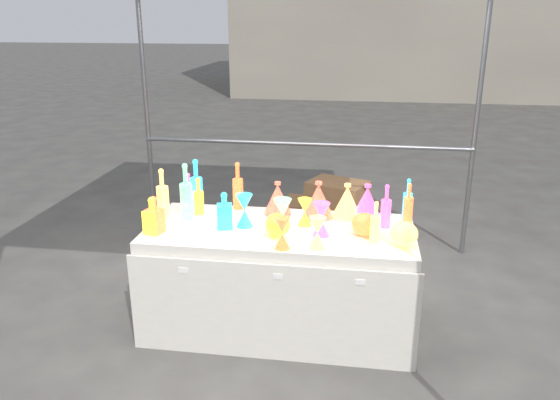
# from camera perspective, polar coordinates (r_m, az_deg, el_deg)

# --- Properties ---
(ground) EXTENTS (80.00, 80.00, 0.00)m
(ground) POSITION_cam_1_polar(r_m,az_deg,el_deg) (4.03, 0.00, -12.89)
(ground) COLOR #615F59
(ground) RESTS_ON ground
(display_table) EXTENTS (1.84, 0.83, 0.75)m
(display_table) POSITION_cam_1_polar(r_m,az_deg,el_deg) (3.84, -0.02, -8.21)
(display_table) COLOR silver
(display_table) RESTS_ON ground
(cardboard_box_closed) EXTENTS (0.71, 0.63, 0.43)m
(cardboard_box_closed) POSITION_cam_1_polar(r_m,az_deg,el_deg) (5.91, 6.00, -0.10)
(cardboard_box_closed) COLOR #9A6C45
(cardboard_box_closed) RESTS_ON ground
(cardboard_box_flat) EXTENTS (0.74, 0.56, 0.06)m
(cardboard_box_flat) POSITION_cam_1_polar(r_m,az_deg,el_deg) (6.36, 3.57, -0.43)
(cardboard_box_flat) COLOR #9A6C45
(cardboard_box_flat) RESTS_ON ground
(bottle_0) EXTENTS (0.09, 0.09, 0.27)m
(bottle_0) POSITION_cam_1_polar(r_m,az_deg,el_deg) (3.95, -8.50, 0.41)
(bottle_0) COLOR red
(bottle_0) RESTS_ON display_table
(bottle_1) EXTENTS (0.12, 0.12, 0.38)m
(bottle_1) POSITION_cam_1_polar(r_m,az_deg,el_deg) (4.03, -8.73, 1.60)
(bottle_1) COLOR #188518
(bottle_1) RESTS_ON display_table
(bottle_2) EXTENTS (0.09, 0.09, 0.35)m
(bottle_2) POSITION_cam_1_polar(r_m,az_deg,el_deg) (4.03, -4.43, 1.52)
(bottle_2) COLOR orange
(bottle_2) RESTS_ON display_table
(bottle_3) EXTENTS (0.08, 0.08, 0.27)m
(bottle_3) POSITION_cam_1_polar(r_m,az_deg,el_deg) (4.08, -9.51, 0.94)
(bottle_3) COLOR blue
(bottle_3) RESTS_ON display_table
(bottle_4) EXTENTS (0.10, 0.10, 0.36)m
(bottle_4) POSITION_cam_1_polar(r_m,az_deg,el_deg) (3.92, -12.18, 0.71)
(bottle_4) COLOR #168B76
(bottle_4) RESTS_ON display_table
(bottle_5) EXTENTS (0.09, 0.09, 0.41)m
(bottle_5) POSITION_cam_1_polar(r_m,az_deg,el_deg) (3.85, -9.78, 0.88)
(bottle_5) COLOR #A52172
(bottle_5) RESTS_ON display_table
(decanter_0) EXTENTS (0.12, 0.12, 0.25)m
(decanter_0) POSITION_cam_1_polar(r_m,az_deg,el_deg) (3.66, -13.19, -1.58)
(decanter_0) COLOR red
(decanter_0) RESTS_ON display_table
(decanter_1) EXTENTS (0.12, 0.12, 0.25)m
(decanter_1) POSITION_cam_1_polar(r_m,az_deg,el_deg) (3.67, -12.99, -1.49)
(decanter_1) COLOR orange
(decanter_1) RESTS_ON display_table
(decanter_2) EXTENTS (0.12, 0.12, 0.25)m
(decanter_2) POSITION_cam_1_polar(r_m,az_deg,el_deg) (3.67, -5.82, -1.07)
(decanter_2) COLOR #188518
(decanter_2) RESTS_ON display_table
(hourglass_0) EXTENTS (0.12, 0.12, 0.20)m
(hourglass_0) POSITION_cam_1_polar(r_m,az_deg,el_deg) (3.34, 0.24, -3.49)
(hourglass_0) COLOR orange
(hourglass_0) RESTS_ON display_table
(hourglass_1) EXTENTS (0.13, 0.13, 0.23)m
(hourglass_1) POSITION_cam_1_polar(r_m,az_deg,el_deg) (3.54, 4.33, -2.03)
(hourglass_1) COLOR blue
(hourglass_1) RESTS_ON display_table
(hourglass_2) EXTENTS (0.13, 0.13, 0.20)m
(hourglass_2) POSITION_cam_1_polar(r_m,az_deg,el_deg) (3.35, 3.94, -3.46)
(hourglass_2) COLOR #168B76
(hourglass_2) RESTS_ON display_table
(hourglass_3) EXTENTS (0.15, 0.15, 0.24)m
(hourglass_3) POSITION_cam_1_polar(r_m,az_deg,el_deg) (3.57, 0.28, -1.69)
(hourglass_3) COLOR #A52172
(hourglass_3) RESTS_ON display_table
(hourglass_4) EXTENTS (0.12, 0.12, 0.19)m
(hourglass_4) POSITION_cam_1_polar(r_m,az_deg,el_deg) (3.71, 2.60, -1.27)
(hourglass_4) COLOR red
(hourglass_4) RESTS_ON display_table
(hourglass_5) EXTENTS (0.13, 0.13, 0.23)m
(hourglass_5) POSITION_cam_1_polar(r_m,az_deg,el_deg) (3.69, -3.73, -1.11)
(hourglass_5) COLOR #188518
(hourglass_5) RESTS_ON display_table
(globe_0) EXTENTS (0.19, 0.19, 0.13)m
(globe_0) POSITION_cam_1_polar(r_m,az_deg,el_deg) (3.54, -0.26, -2.74)
(globe_0) COLOR red
(globe_0) RESTS_ON display_table
(globe_1) EXTENTS (0.19, 0.19, 0.14)m
(globe_1) POSITION_cam_1_polar(r_m,az_deg,el_deg) (3.48, 12.81, -3.62)
(globe_1) COLOR #168B76
(globe_1) RESTS_ON display_table
(globe_2) EXTENTS (0.20, 0.20, 0.14)m
(globe_2) POSITION_cam_1_polar(r_m,az_deg,el_deg) (3.60, 8.79, -2.64)
(globe_2) COLOR orange
(globe_2) RESTS_ON display_table
(lampshade_0) EXTENTS (0.28, 0.28, 0.26)m
(lampshade_0) POSITION_cam_1_polar(r_m,az_deg,el_deg) (3.86, 4.02, 0.05)
(lampshade_0) COLOR gold
(lampshade_0) RESTS_ON display_table
(lampshade_1) EXTENTS (0.23, 0.23, 0.24)m
(lampshade_1) POSITION_cam_1_polar(r_m,az_deg,el_deg) (3.92, -0.24, 0.23)
(lampshade_1) COLOR gold
(lampshade_1) RESTS_ON display_table
(lampshade_2) EXTENTS (0.26, 0.26, 0.25)m
(lampshade_2) POSITION_cam_1_polar(r_m,az_deg,el_deg) (3.88, 9.08, -0.14)
(lampshade_2) COLOR blue
(lampshade_2) RESTS_ON display_table
(lampshade_3) EXTENTS (0.24, 0.24, 0.25)m
(lampshade_3) POSITION_cam_1_polar(r_m,az_deg,el_deg) (3.88, 7.02, -0.06)
(lampshade_3) COLOR #168B76
(lampshade_3) RESTS_ON display_table
(bottle_8) EXTENTS (0.08, 0.08, 0.29)m
(bottle_8) POSITION_cam_1_polar(r_m,az_deg,el_deg) (3.92, 13.20, 0.13)
(bottle_8) COLOR #188518
(bottle_8) RESTS_ON display_table
(bottle_9) EXTENTS (0.08, 0.08, 0.29)m
(bottle_9) POSITION_cam_1_polar(r_m,az_deg,el_deg) (3.84, 13.28, -0.32)
(bottle_9) COLOR orange
(bottle_9) RESTS_ON display_table
(bottle_10) EXTENTS (0.09, 0.09, 0.30)m
(bottle_10) POSITION_cam_1_polar(r_m,az_deg,el_deg) (3.73, 11.03, -0.62)
(bottle_10) COLOR blue
(bottle_10) RESTS_ON display_table
(bottle_11) EXTENTS (0.07, 0.07, 0.27)m
(bottle_11) POSITION_cam_1_polar(r_m,az_deg,el_deg) (3.47, 9.94, -2.29)
(bottle_11) COLOR #168B76
(bottle_11) RESTS_ON display_table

